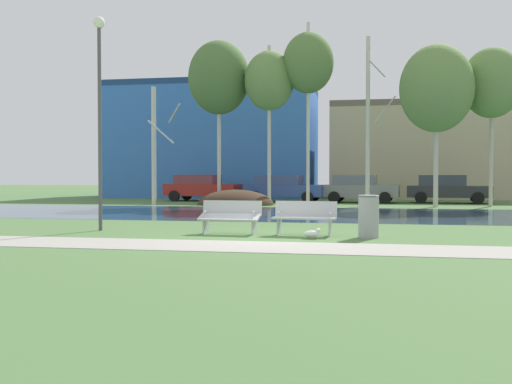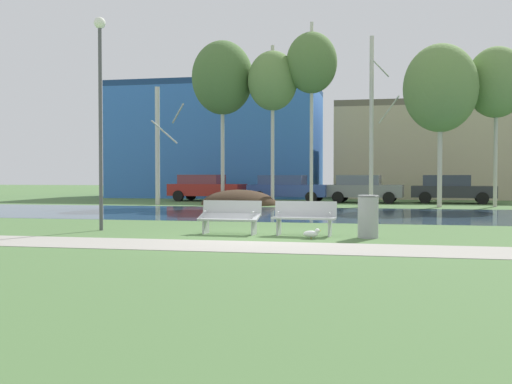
{
  "view_description": "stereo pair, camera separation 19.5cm",
  "coord_description": "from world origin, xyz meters",
  "px_view_note": "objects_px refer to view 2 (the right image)",
  "views": [
    {
      "loc": [
        2.55,
        -14.15,
        1.54
      ],
      "look_at": [
        -0.41,
        1.49,
        1.08
      ],
      "focal_mm": 41.46,
      "sensor_mm": 36.0,
      "label": 1
    },
    {
      "loc": [
        2.74,
        -14.11,
        1.54
      ],
      "look_at": [
        -0.41,
        1.49,
        1.08
      ],
      "focal_mm": 41.46,
      "sensor_mm": 36.0,
      "label": 2
    }
  ],
  "objects_px": {
    "bench_right": "(304,217)",
    "seagull": "(312,233)",
    "parked_van_nearest_red": "(206,187)",
    "parked_hatch_third_grey": "(363,188)",
    "bench_left": "(230,216)",
    "streetlamp": "(100,90)",
    "parked_wagon_fourth_dark": "(451,189)",
    "parked_sedan_second_blue": "(287,188)",
    "trash_bin": "(368,216)"
  },
  "relations": [
    {
      "from": "parked_van_nearest_red",
      "to": "bench_right",
      "type": "bearing_deg",
      "value": -66.67
    },
    {
      "from": "bench_right",
      "to": "trash_bin",
      "type": "bearing_deg",
      "value": -8.72
    },
    {
      "from": "parked_sedan_second_blue",
      "to": "seagull",
      "type": "bearing_deg",
      "value": -79.85
    },
    {
      "from": "trash_bin",
      "to": "parked_wagon_fourth_dark",
      "type": "height_order",
      "value": "parked_wagon_fourth_dark"
    },
    {
      "from": "bench_left",
      "to": "parked_sedan_second_blue",
      "type": "relative_size",
      "value": 0.35
    },
    {
      "from": "parked_hatch_third_grey",
      "to": "bench_right",
      "type": "bearing_deg",
      "value": -93.45
    },
    {
      "from": "parked_van_nearest_red",
      "to": "parked_hatch_third_grey",
      "type": "height_order",
      "value": "parked_van_nearest_red"
    },
    {
      "from": "streetlamp",
      "to": "parked_sedan_second_blue",
      "type": "relative_size",
      "value": 1.26
    },
    {
      "from": "bench_left",
      "to": "parked_hatch_third_grey",
      "type": "xyz_separation_m",
      "value": [
        3.06,
        18.48,
        0.33
      ]
    },
    {
      "from": "seagull",
      "to": "parked_van_nearest_red",
      "type": "height_order",
      "value": "parked_van_nearest_red"
    },
    {
      "from": "streetlamp",
      "to": "parked_hatch_third_grey",
      "type": "relative_size",
      "value": 1.37
    },
    {
      "from": "parked_van_nearest_red",
      "to": "parked_wagon_fourth_dark",
      "type": "xyz_separation_m",
      "value": [
        13.92,
        0.05,
        -0.02
      ]
    },
    {
      "from": "bench_right",
      "to": "parked_sedan_second_blue",
      "type": "bearing_deg",
      "value": 99.76
    },
    {
      "from": "bench_right",
      "to": "parked_hatch_third_grey",
      "type": "distance_m",
      "value": 18.52
    },
    {
      "from": "bench_left",
      "to": "seagull",
      "type": "xyz_separation_m",
      "value": [
        2.21,
        -0.76,
        -0.34
      ]
    },
    {
      "from": "bench_right",
      "to": "seagull",
      "type": "distance_m",
      "value": 0.88
    },
    {
      "from": "streetlamp",
      "to": "parked_hatch_third_grey",
      "type": "distance_m",
      "value": 19.67
    },
    {
      "from": "trash_bin",
      "to": "streetlamp",
      "type": "height_order",
      "value": "streetlamp"
    },
    {
      "from": "bench_left",
      "to": "trash_bin",
      "type": "xyz_separation_m",
      "value": [
        3.54,
        -0.24,
        0.07
      ]
    },
    {
      "from": "trash_bin",
      "to": "seagull",
      "type": "bearing_deg",
      "value": -158.72
    },
    {
      "from": "trash_bin",
      "to": "parked_wagon_fourth_dark",
      "type": "bearing_deg",
      "value": 77.45
    },
    {
      "from": "bench_right",
      "to": "parked_wagon_fourth_dark",
      "type": "relative_size",
      "value": 0.36
    },
    {
      "from": "parked_hatch_third_grey",
      "to": "bench_left",
      "type": "bearing_deg",
      "value": -99.4
    },
    {
      "from": "streetlamp",
      "to": "parked_hatch_third_grey",
      "type": "xyz_separation_m",
      "value": [
        6.84,
        18.18,
        -3.08
      ]
    },
    {
      "from": "trash_bin",
      "to": "parked_wagon_fourth_dark",
      "type": "distance_m",
      "value": 19.51
    },
    {
      "from": "bench_right",
      "to": "seagull",
      "type": "relative_size",
      "value": 3.73
    },
    {
      "from": "parked_wagon_fourth_dark",
      "to": "seagull",
      "type": "bearing_deg",
      "value": -105.89
    },
    {
      "from": "seagull",
      "to": "parked_wagon_fourth_dark",
      "type": "bearing_deg",
      "value": 74.11
    },
    {
      "from": "bench_right",
      "to": "parked_wagon_fourth_dark",
      "type": "distance_m",
      "value": 19.69
    },
    {
      "from": "trash_bin",
      "to": "parked_van_nearest_red",
      "type": "bearing_deg",
      "value": 117.01
    },
    {
      "from": "bench_left",
      "to": "parked_hatch_third_grey",
      "type": "bearing_deg",
      "value": 80.6
    },
    {
      "from": "parked_sedan_second_blue",
      "to": "parked_hatch_third_grey",
      "type": "distance_m",
      "value": 4.3
    },
    {
      "from": "parked_sedan_second_blue",
      "to": "trash_bin",
      "type": "bearing_deg",
      "value": -75.7
    },
    {
      "from": "parked_van_nearest_red",
      "to": "parked_wagon_fourth_dark",
      "type": "distance_m",
      "value": 13.92
    },
    {
      "from": "parked_wagon_fourth_dark",
      "to": "bench_right",
      "type": "bearing_deg",
      "value": -107.25
    },
    {
      "from": "streetlamp",
      "to": "parked_sedan_second_blue",
      "type": "distance_m",
      "value": 18.63
    },
    {
      "from": "parked_sedan_second_blue",
      "to": "parked_wagon_fourth_dark",
      "type": "height_order",
      "value": "parked_wagon_fourth_dark"
    },
    {
      "from": "seagull",
      "to": "parked_van_nearest_red",
      "type": "relative_size",
      "value": 0.1
    },
    {
      "from": "bench_right",
      "to": "parked_sedan_second_blue",
      "type": "relative_size",
      "value": 0.35
    },
    {
      "from": "parked_van_nearest_red",
      "to": "parked_hatch_third_grey",
      "type": "distance_m",
      "value": 9.2
    },
    {
      "from": "bench_left",
      "to": "parked_van_nearest_red",
      "type": "relative_size",
      "value": 0.36
    },
    {
      "from": "bench_left",
      "to": "trash_bin",
      "type": "height_order",
      "value": "trash_bin"
    },
    {
      "from": "parked_sedan_second_blue",
      "to": "parked_hatch_third_grey",
      "type": "xyz_separation_m",
      "value": [
        4.3,
        -0.02,
        -0.0
      ]
    },
    {
      "from": "parked_sedan_second_blue",
      "to": "parked_wagon_fourth_dark",
      "type": "relative_size",
      "value": 1.03
    },
    {
      "from": "seagull",
      "to": "streetlamp",
      "type": "relative_size",
      "value": 0.07
    },
    {
      "from": "bench_left",
      "to": "seagull",
      "type": "height_order",
      "value": "bench_left"
    },
    {
      "from": "bench_right",
      "to": "parked_van_nearest_red",
      "type": "relative_size",
      "value": 0.36
    },
    {
      "from": "seagull",
      "to": "streetlamp",
      "type": "bearing_deg",
      "value": 169.91
    },
    {
      "from": "seagull",
      "to": "parked_van_nearest_red",
      "type": "xyz_separation_m",
      "value": [
        -8.35,
        19.51,
        0.69
      ]
    },
    {
      "from": "bench_left",
      "to": "streetlamp",
      "type": "height_order",
      "value": "streetlamp"
    }
  ]
}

